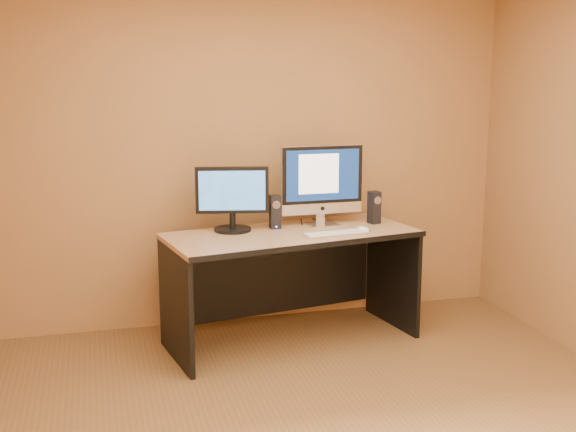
{
  "coord_description": "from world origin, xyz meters",
  "views": [
    {
      "loc": [
        -1.19,
        -3.36,
        1.92
      ],
      "look_at": [
        0.09,
        1.32,
        0.95
      ],
      "focal_mm": 45.0,
      "sensor_mm": 36.0,
      "label": 1
    }
  ],
  "objects": [
    {
      "name": "second_monitor",
      "position": [
        -0.25,
        1.57,
        1.04
      ],
      "size": [
        0.57,
        0.36,
        0.46
      ],
      "primitive_type": null,
      "rotation": [
        0.0,
        0.0,
        -0.2
      ],
      "color": "black",
      "rests_on": "desk"
    },
    {
      "name": "cable_b",
      "position": [
        0.31,
        1.73,
        0.81
      ],
      "size": [
        0.05,
        0.19,
        0.01
      ],
      "primitive_type": "cylinder",
      "rotation": [
        1.57,
        0.0,
        -0.23
      ],
      "color": "black",
      "rests_on": "desk"
    },
    {
      "name": "cable_a",
      "position": [
        0.46,
        1.7,
        0.81
      ],
      "size": [
        0.09,
        0.23,
        0.01
      ],
      "primitive_type": "cylinder",
      "rotation": [
        1.57,
        0.0,
        0.34
      ],
      "color": "black",
      "rests_on": "desk"
    },
    {
      "name": "speaker_right",
      "position": [
        0.82,
        1.56,
        0.93
      ],
      "size": [
        0.09,
        0.09,
        0.24
      ],
      "primitive_type": null,
      "rotation": [
        0.0,
        0.0,
        0.23
      ],
      "color": "black",
      "rests_on": "desk"
    },
    {
      "name": "imac",
      "position": [
        0.43,
        1.6,
        1.11
      ],
      "size": [
        0.63,
        0.24,
        0.6
      ],
      "primitive_type": null,
      "rotation": [
        0.0,
        0.0,
        0.02
      ],
      "color": "#BABBBF",
      "rests_on": "desk"
    },
    {
      "name": "speaker_left",
      "position": [
        0.06,
        1.58,
        0.93
      ],
      "size": [
        0.08,
        0.08,
        0.24
      ],
      "primitive_type": null,
      "rotation": [
        0.0,
        0.0,
        -0.02
      ],
      "color": "black",
      "rests_on": "desk"
    },
    {
      "name": "walls",
      "position": [
        0.0,
        0.0,
        1.3
      ],
      "size": [
        4.0,
        4.0,
        2.6
      ],
      "primitive_type": null,
      "color": "#96643C",
      "rests_on": "ground"
    },
    {
      "name": "desk",
      "position": [
        0.14,
        1.42,
        0.4
      ],
      "size": [
        1.85,
        1.05,
        0.81
      ],
      "primitive_type": null,
      "rotation": [
        0.0,
        0.0,
        0.17
      ],
      "color": "#A87754",
      "rests_on": "ground"
    },
    {
      "name": "keyboard",
      "position": [
        0.42,
        1.26,
        0.82
      ],
      "size": [
        0.48,
        0.17,
        0.02
      ],
      "primitive_type": "cube",
      "rotation": [
        0.0,
        0.0,
        0.1
      ],
      "color": "silver",
      "rests_on": "desk"
    },
    {
      "name": "mouse",
      "position": [
        0.64,
        1.31,
        0.83
      ],
      "size": [
        0.09,
        0.12,
        0.04
      ],
      "primitive_type": "ellipsoid",
      "rotation": [
        0.0,
        0.0,
        0.24
      ],
      "color": "white",
      "rests_on": "desk"
    }
  ]
}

